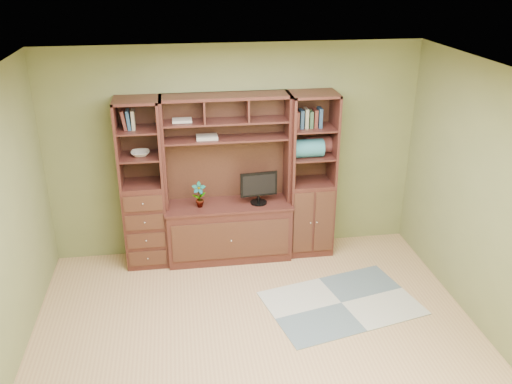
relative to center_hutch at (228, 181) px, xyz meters
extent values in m
cube|color=tan|center=(0.12, -1.73, -1.02)|extent=(4.60, 4.10, 0.04)
cube|color=white|center=(0.12, -1.73, 1.58)|extent=(4.60, 4.10, 0.04)
cube|color=olive|center=(0.12, 0.27, 0.28)|extent=(4.50, 0.04, 2.60)
cube|color=olive|center=(2.37, -1.73, 0.28)|extent=(0.04, 4.00, 2.60)
cube|color=#441D18|center=(0.00, 0.00, 0.00)|extent=(1.54, 0.53, 2.05)
cube|color=#441D18|center=(-1.00, 0.04, 0.00)|extent=(0.50, 0.45, 2.05)
cube|color=#441D18|center=(1.02, 0.04, 0.00)|extent=(0.55, 0.45, 2.05)
cube|color=gray|center=(1.11, -1.20, -1.02)|extent=(1.78, 1.38, 0.01)
cube|color=black|center=(0.37, -0.03, -0.02)|extent=(0.47, 0.24, 0.55)
imported|color=#9B5034|center=(-0.35, -0.03, -0.14)|extent=(0.16, 0.11, 0.31)
cube|color=#AFA595|center=(-0.22, 0.09, 0.54)|extent=(0.25, 0.18, 0.04)
imported|color=beige|center=(-1.00, 0.04, 0.39)|extent=(0.22, 0.22, 0.05)
cube|color=teal|center=(0.96, -0.01, 0.37)|extent=(0.37, 0.22, 0.22)
cube|color=brown|center=(1.14, 0.12, 0.36)|extent=(0.35, 0.20, 0.20)
camera|label=1|loc=(-0.55, -5.95, 2.45)|focal=38.00mm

